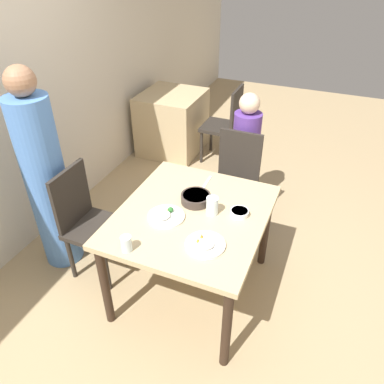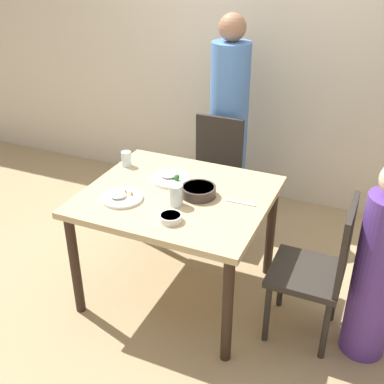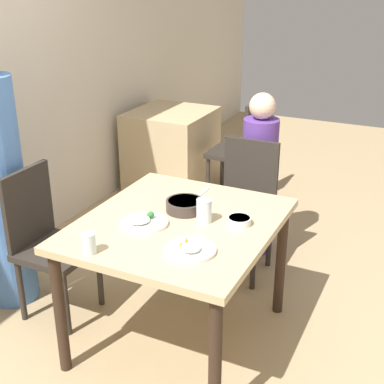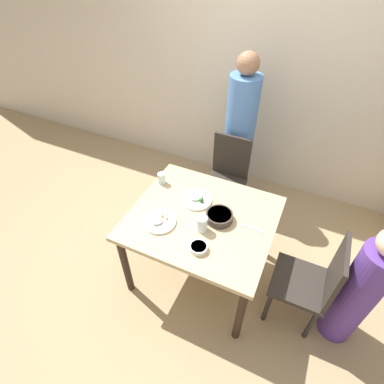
# 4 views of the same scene
# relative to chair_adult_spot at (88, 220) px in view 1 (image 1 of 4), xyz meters

# --- Properties ---
(ground_plane) EXTENTS (10.00, 10.00, 0.00)m
(ground_plane) POSITION_rel_chair_adult_spot_xyz_m (0.09, -0.83, -0.49)
(ground_plane) COLOR tan
(dining_table) EXTENTS (1.10, 0.97, 0.74)m
(dining_table) POSITION_rel_chair_adult_spot_xyz_m (0.09, -0.83, 0.16)
(dining_table) COLOR tan
(dining_table) RESTS_ON ground_plane
(chair_adult_spot) EXTENTS (0.40, 0.40, 0.91)m
(chair_adult_spot) POSITION_rel_chair_adult_spot_xyz_m (0.00, 0.00, 0.00)
(chair_adult_spot) COLOR #2D2823
(chair_adult_spot) RESTS_ON ground_plane
(chair_child_spot) EXTENTS (0.40, 0.40, 0.91)m
(chair_child_spot) POSITION_rel_chair_adult_spot_xyz_m (0.98, -0.87, 0.00)
(chair_child_spot) COLOR #2D2823
(chair_child_spot) RESTS_ON ground_plane
(person_adult) EXTENTS (0.30, 0.30, 1.62)m
(person_adult) POSITION_rel_chair_adult_spot_xyz_m (0.00, 0.32, 0.27)
(person_adult) COLOR #5184D1
(person_adult) RESTS_ON ground_plane
(person_child) EXTENTS (0.25, 0.25, 1.18)m
(person_child) POSITION_rel_chair_adult_spot_xyz_m (1.27, -0.87, 0.07)
(person_child) COLOR #5B3893
(person_child) RESTS_ON ground_plane
(bowl_curry) EXTENTS (0.21, 0.21, 0.06)m
(bowl_curry) POSITION_rel_chair_adult_spot_xyz_m (0.22, -0.80, 0.29)
(bowl_curry) COLOR #3D332D
(bowl_curry) RESTS_ON dining_table
(plate_rice_adult) EXTENTS (0.25, 0.25, 0.06)m
(plate_rice_adult) POSITION_rel_chair_adult_spot_xyz_m (-0.03, -0.68, 0.27)
(plate_rice_adult) COLOR white
(plate_rice_adult) RESTS_ON dining_table
(plate_rice_child) EXTENTS (0.25, 0.25, 0.05)m
(plate_rice_child) POSITION_rel_chair_adult_spot_xyz_m (-0.18, -1.02, 0.27)
(plate_rice_child) COLOR white
(plate_rice_child) RESTS_ON dining_table
(bowl_rice_small) EXTENTS (0.12, 0.12, 0.04)m
(bowl_rice_small) POSITION_rel_chair_adult_spot_xyz_m (0.19, -1.13, 0.28)
(bowl_rice_small) COLOR white
(bowl_rice_small) RESTS_ON dining_table
(glass_water_tall) EXTENTS (0.07, 0.07, 0.10)m
(glass_water_tall) POSITION_rel_chair_adult_spot_xyz_m (-0.39, -0.61, 0.31)
(glass_water_tall) COLOR silver
(glass_water_tall) RESTS_ON dining_table
(glass_water_short) EXTENTS (0.08, 0.08, 0.13)m
(glass_water_short) POSITION_rel_chair_adult_spot_xyz_m (0.14, -0.95, 0.32)
(glass_water_short) COLOR silver
(glass_water_short) RESTS_ON dining_table
(fork_steel) EXTENTS (0.18, 0.02, 0.01)m
(fork_steel) POSITION_rel_chair_adult_spot_xyz_m (0.48, -0.79, 0.26)
(fork_steel) COLOR silver
(fork_steel) RESTS_ON dining_table
(background_table) EXTENTS (0.73, 0.70, 0.74)m
(background_table) POSITION_rel_chair_adult_spot_xyz_m (2.11, 0.29, -0.12)
(background_table) COLOR tan
(background_table) RESTS_ON ground_plane
(chair_background) EXTENTS (0.40, 0.40, 0.91)m
(chair_background) POSITION_rel_chair_adult_spot_xyz_m (2.11, -0.41, 0.00)
(chair_background) COLOR #2D2823
(chair_background) RESTS_ON ground_plane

